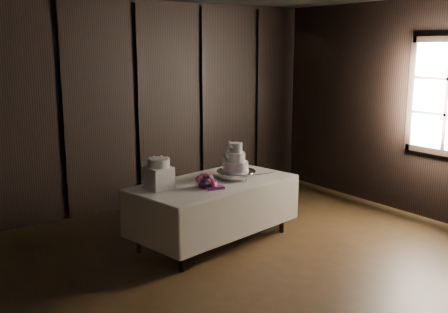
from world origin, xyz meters
TOP-DOWN VIEW (x-y plane):
  - room at (0.00, 0.00)m, footprint 6.08×7.08m
  - window at (2.97, 0.50)m, footprint 0.06×1.16m
  - display_table at (0.04, 1.61)m, footprint 2.15×1.39m
  - cake_stand at (0.37, 1.60)m, footprint 0.51×0.51m
  - wedding_cake at (0.34, 1.58)m, footprint 0.34×0.29m
  - bouquet at (-0.19, 1.43)m, footprint 0.38×0.46m
  - box_pedestal at (-0.64, 1.71)m, footprint 0.28×0.28m
  - small_cake at (-0.64, 1.71)m, footprint 0.28×0.28m
  - cake_knife at (0.70, 1.56)m, footprint 0.37×0.08m

SIDE VIEW (x-z plane):
  - display_table at x=0.04m, z-range 0.04..0.80m
  - cake_knife at x=0.70m, z-range 0.76..0.77m
  - cake_stand at x=0.37m, z-range 0.76..0.85m
  - bouquet at x=-0.19m, z-range 0.73..0.93m
  - box_pedestal at x=-0.64m, z-range 0.76..1.01m
  - wedding_cake at x=0.34m, z-range 0.81..1.17m
  - small_cake at x=-0.64m, z-range 1.01..1.11m
  - room at x=0.00m, z-range -0.04..3.04m
  - window at x=2.97m, z-range 0.92..2.48m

